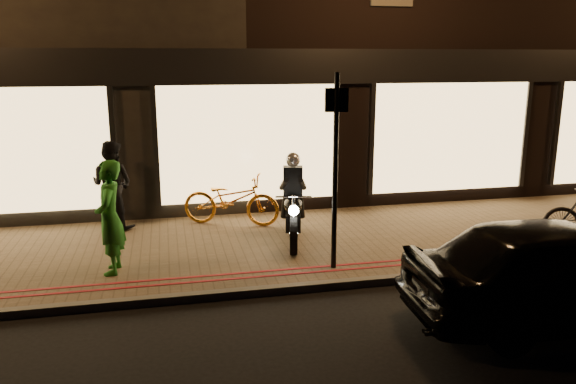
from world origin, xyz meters
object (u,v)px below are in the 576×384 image
at_px(motorcycle, 293,208).
at_px(person_green, 110,217).
at_px(sign_post, 335,162).
at_px(bicycle_gold, 231,200).
at_px(parked_car, 564,270).

height_order(motorcycle, person_green, person_green).
bearing_deg(sign_post, bicycle_gold, 115.61).
relative_size(sign_post, person_green, 1.72).
distance_m(sign_post, parked_car, 3.40).
distance_m(motorcycle, person_green, 3.16).
bearing_deg(bicycle_gold, parked_car, -121.20).
bearing_deg(parked_car, person_green, 67.45).
bearing_deg(person_green, bicycle_gold, 138.88).
bearing_deg(parked_car, sign_post, 50.54).
relative_size(motorcycle, sign_post, 0.64).
xyz_separation_m(bicycle_gold, person_green, (-2.07, -2.13, 0.37)).
relative_size(motorcycle, parked_car, 0.47).
relative_size(bicycle_gold, person_green, 1.10).
bearing_deg(motorcycle, person_green, -151.86).
height_order(sign_post, parked_car, sign_post).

